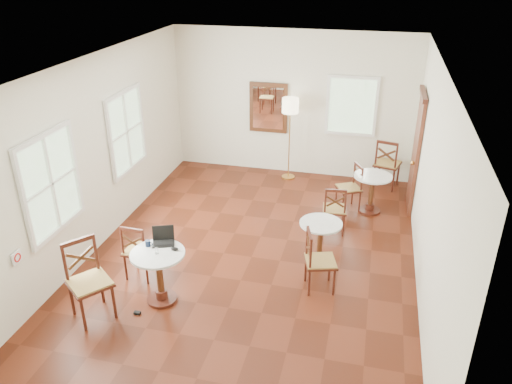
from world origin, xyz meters
TOP-DOWN VIEW (x-y plane):
  - ground at (0.00, 0.00)m, footprint 7.00×7.00m
  - room_shell at (-0.06, 0.27)m, footprint 5.02×7.02m
  - cafe_table_near at (-0.95, -1.34)m, footprint 0.73×0.73m
  - cafe_table_mid at (1.05, 0.13)m, footprint 0.65×0.65m
  - cafe_table_back at (1.75, 2.00)m, footprint 0.69×0.69m
  - chair_near_a at (-1.46, -0.88)m, footprint 0.43×0.43m
  - chair_near_b at (-1.70, -1.83)m, footprint 0.70×0.70m
  - chair_mid_a at (1.17, 1.10)m, footprint 0.44×0.44m
  - chair_mid_b at (1.11, -0.55)m, footprint 0.53×0.53m
  - chair_back_a at (2.01, 3.15)m, footprint 0.58×0.58m
  - chair_back_b at (1.36, 2.02)m, footprint 0.54×0.54m
  - floor_lamp at (0.02, 3.15)m, footprint 0.33×0.33m
  - laptop at (-0.97, -1.06)m, footprint 0.36×0.34m
  - mouse at (-0.75, -1.22)m, footprint 0.11×0.08m
  - navy_mug at (-1.13, -1.21)m, footprint 0.11×0.07m
  - water_glass at (-0.94, -1.35)m, footprint 0.05×0.05m
  - power_adapter at (-1.15, -1.69)m, footprint 0.09×0.05m

SIDE VIEW (x-z plane):
  - ground at x=0.00m, z-range 0.00..0.00m
  - power_adapter at x=-1.15m, z-range 0.00..0.03m
  - cafe_table_mid at x=1.05m, z-range 0.08..0.77m
  - chair_mid_a at x=1.17m, z-range 0.00..0.86m
  - chair_back_b at x=1.36m, z-range 0.00..0.87m
  - chair_near_a at x=-1.46m, z-range 0.00..0.90m
  - cafe_table_back at x=1.75m, z-range 0.09..0.81m
  - chair_mid_b at x=1.11m, z-range 0.00..0.92m
  - cafe_table_near at x=-0.95m, z-range 0.09..0.86m
  - chair_back_a at x=2.01m, z-range 0.00..1.03m
  - chair_near_b at x=-1.70m, z-range 0.00..1.08m
  - mouse at x=-0.75m, z-range 0.77..0.81m
  - navy_mug at x=-1.13m, z-range 0.77..0.86m
  - water_glass at x=-0.94m, z-range 0.77..0.86m
  - laptop at x=-0.97m, z-range 0.72..0.93m
  - floor_lamp at x=0.02m, z-range 0.60..2.32m
  - room_shell at x=-0.06m, z-range 0.38..3.39m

